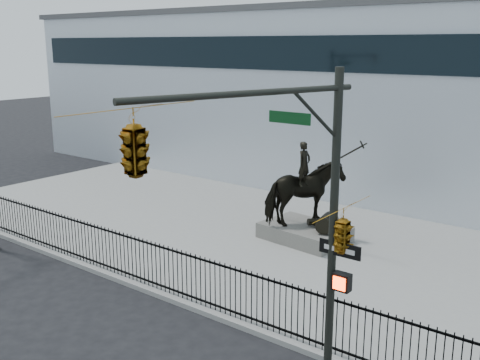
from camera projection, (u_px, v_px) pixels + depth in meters
The scene contains 7 objects.
ground at pixel (114, 303), 16.54m from camera, with size 120.00×120.00×0.00m, color black.
plaza at pixel (255, 237), 21.89m from camera, with size 30.00×12.00×0.15m, color gray.
building at pixel (395, 99), 30.83m from camera, with size 44.00×14.00×9.00m, color white.
picket_fence at pixel (144, 262), 17.28m from camera, with size 22.10×0.10×1.50m.
statue_plinth at pixel (304, 233), 21.35m from camera, with size 3.10×2.13×0.58m, color #5A5853.
equestrian_statue at pixel (307, 195), 20.96m from camera, with size 3.96×2.65×3.36m.
traffic_signal_right at pixel (249, 193), 10.00m from camera, with size 2.17×6.86×7.00m.
Camera 1 is at (12.26, -9.74, 7.43)m, focal length 42.00 mm.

